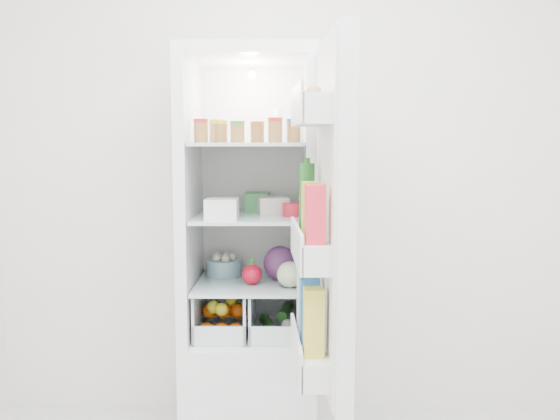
{
  "coord_description": "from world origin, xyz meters",
  "views": [
    {
      "loc": [
        -0.03,
        -1.65,
        1.4
      ],
      "look_at": [
        -0.06,
        0.95,
        1.11
      ],
      "focal_mm": 40.0,
      "sensor_mm": 36.0,
      "label": 1
    }
  ],
  "objects_px": {
    "refrigerator": "(251,295)",
    "fridge_door": "(327,224)",
    "mushroom_bowl": "(224,268)",
    "red_cabbage": "(280,263)"
  },
  "relations": [
    {
      "from": "refrigerator",
      "to": "fridge_door",
      "type": "xyz_separation_m",
      "value": [
        0.32,
        -0.64,
        0.43
      ]
    },
    {
      "from": "mushroom_bowl",
      "to": "fridge_door",
      "type": "xyz_separation_m",
      "value": [
        0.45,
        -0.69,
        0.31
      ]
    },
    {
      "from": "red_cabbage",
      "to": "fridge_door",
      "type": "relative_size",
      "value": 0.12
    },
    {
      "from": "mushroom_bowl",
      "to": "refrigerator",
      "type": "bearing_deg",
      "value": -22.97
    },
    {
      "from": "refrigerator",
      "to": "fridge_door",
      "type": "relative_size",
      "value": 1.38
    },
    {
      "from": "red_cabbage",
      "to": "mushroom_bowl",
      "type": "xyz_separation_m",
      "value": [
        -0.27,
        0.08,
        -0.04
      ]
    },
    {
      "from": "red_cabbage",
      "to": "mushroom_bowl",
      "type": "height_order",
      "value": "red_cabbage"
    },
    {
      "from": "refrigerator",
      "to": "mushroom_bowl",
      "type": "height_order",
      "value": "refrigerator"
    },
    {
      "from": "red_cabbage",
      "to": "fridge_door",
      "type": "xyz_separation_m",
      "value": [
        0.18,
        -0.61,
        0.27
      ]
    },
    {
      "from": "mushroom_bowl",
      "to": "fridge_door",
      "type": "relative_size",
      "value": 0.13
    }
  ]
}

